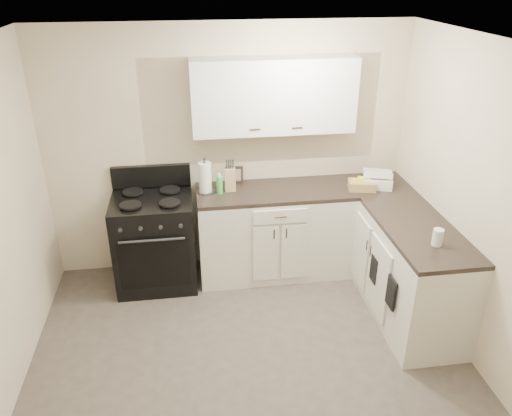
{
  "coord_description": "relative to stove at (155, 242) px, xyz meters",
  "views": [
    {
      "loc": [
        -0.41,
        -2.93,
        2.96
      ],
      "look_at": [
        0.14,
        0.85,
        1.07
      ],
      "focal_mm": 35.0,
      "sensor_mm": 36.0,
      "label": 1
    }
  ],
  "objects": [
    {
      "name": "floor",
      "position": [
        0.78,
        -1.48,
        -0.46
      ],
      "size": [
        3.6,
        3.6,
        0.0
      ],
      "primitive_type": "plane",
      "color": "#473F38",
      "rests_on": "ground"
    },
    {
      "name": "ceiling",
      "position": [
        0.78,
        -1.48,
        2.04
      ],
      "size": [
        3.6,
        3.6,
        0.0
      ],
      "primitive_type": "plane",
      "color": "white",
      "rests_on": "wall_back"
    },
    {
      "name": "wall_back",
      "position": [
        0.78,
        0.32,
        0.79
      ],
      "size": [
        3.6,
        0.0,
        3.6
      ],
      "primitive_type": "plane",
      "rotation": [
        1.57,
        0.0,
        0.0
      ],
      "color": "beige",
      "rests_on": "ground"
    },
    {
      "name": "wall_right",
      "position": [
        2.58,
        -1.48,
        0.79
      ],
      "size": [
        0.0,
        3.6,
        3.6
      ],
      "primitive_type": "plane",
      "rotation": [
        1.57,
        0.0,
        -1.57
      ],
      "color": "beige",
      "rests_on": "ground"
    },
    {
      "name": "base_cabinets_back",
      "position": [
        1.21,
        0.02,
        -0.01
      ],
      "size": [
        1.55,
        0.6,
        0.9
      ],
      "primitive_type": "cube",
      "color": "silver",
      "rests_on": "floor"
    },
    {
      "name": "base_cabinets_right",
      "position": [
        2.28,
        -0.63,
        -0.01
      ],
      "size": [
        0.6,
        1.9,
        0.9
      ],
      "primitive_type": "cube",
      "color": "silver",
      "rests_on": "floor"
    },
    {
      "name": "countertop_back",
      "position": [
        1.21,
        0.02,
        0.46
      ],
      "size": [
        1.55,
        0.6,
        0.04
      ],
      "primitive_type": "cube",
      "color": "black",
      "rests_on": "base_cabinets_back"
    },
    {
      "name": "countertop_right",
      "position": [
        2.28,
        -0.63,
        0.46
      ],
      "size": [
        0.6,
        1.9,
        0.04
      ],
      "primitive_type": "cube",
      "color": "black",
      "rests_on": "base_cabinets_right"
    },
    {
      "name": "upper_cabinets",
      "position": [
        1.21,
        0.18,
        1.38
      ],
      "size": [
        1.55,
        0.3,
        0.7
      ],
      "primitive_type": "cube",
      "color": "silver",
      "rests_on": "wall_back"
    },
    {
      "name": "stove",
      "position": [
        0.0,
        0.0,
        0.0
      ],
      "size": [
        0.78,
        0.66,
        0.94
      ],
      "primitive_type": "cube",
      "color": "black",
      "rests_on": "floor"
    },
    {
      "name": "knife_block",
      "position": [
        0.77,
        0.08,
        0.59
      ],
      "size": [
        0.11,
        0.1,
        0.23
      ],
      "primitive_type": "cube",
      "rotation": [
        0.0,
        0.0,
        -0.06
      ],
      "color": "tan",
      "rests_on": "countertop_back"
    },
    {
      "name": "paper_towel",
      "position": [
        0.53,
        0.07,
        0.63
      ],
      "size": [
        0.14,
        0.14,
        0.3
      ],
      "primitive_type": "cylinder",
      "rotation": [
        0.0,
        0.0,
        -0.13
      ],
      "color": "white",
      "rests_on": "countertop_back"
    },
    {
      "name": "soap_bottle",
      "position": [
        0.66,
        0.02,
        0.57
      ],
      "size": [
        0.07,
        0.07,
        0.18
      ],
      "primitive_type": "cylinder",
      "rotation": [
        0.0,
        0.0,
        0.23
      ],
      "color": "green",
      "rests_on": "countertop_back"
    },
    {
      "name": "picture_frame",
      "position": [
        0.85,
        0.26,
        0.57
      ],
      "size": [
        0.14,
        0.06,
        0.17
      ],
      "primitive_type": "cube",
      "rotation": [
        -0.14,
        0.0,
        -0.15
      ],
      "color": "black",
      "rests_on": "countertop_back"
    },
    {
      "name": "wicker_basket",
      "position": [
        2.06,
        -0.09,
        0.52
      ],
      "size": [
        0.29,
        0.23,
        0.09
      ],
      "primitive_type": "cube",
      "rotation": [
        0.0,
        0.0,
        -0.21
      ],
      "color": "tan",
      "rests_on": "countertop_right"
    },
    {
      "name": "countertop_grill",
      "position": [
        2.24,
        -0.02,
        0.53
      ],
      "size": [
        0.35,
        0.33,
        0.1
      ],
      "primitive_type": "cube",
      "rotation": [
        0.0,
        0.0,
        -0.32
      ],
      "color": "white",
      "rests_on": "countertop_right"
    },
    {
      "name": "glass_jar",
      "position": [
        2.29,
        -1.22,
        0.55
      ],
      "size": [
        0.11,
        0.11,
        0.14
      ],
      "primitive_type": "cylinder",
      "rotation": [
        0.0,
        0.0,
        0.35
      ],
      "color": "silver",
      "rests_on": "countertop_right"
    },
    {
      "name": "oven_mitt_near",
      "position": [
        1.96,
        -1.23,
        0.06
      ],
      "size": [
        0.02,
        0.16,
        0.27
      ],
      "primitive_type": "cube",
      "color": "black",
      "rests_on": "base_cabinets_right"
    },
    {
      "name": "oven_mitt_far",
      "position": [
        1.96,
        -0.84,
        0.03
      ],
      "size": [
        0.02,
        0.14,
        0.25
      ],
      "primitive_type": "cube",
      "color": "black",
      "rests_on": "base_cabinets_right"
    }
  ]
}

